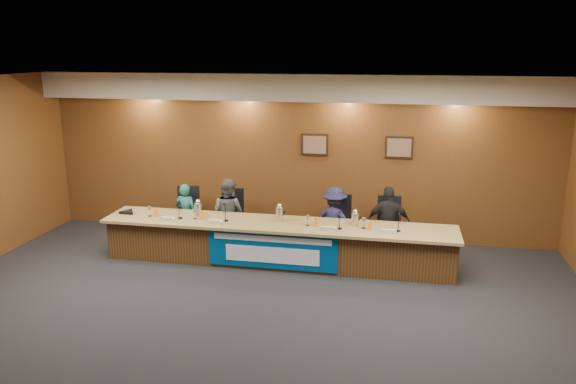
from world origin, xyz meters
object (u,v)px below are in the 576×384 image
panelist_a (186,214)px  office_chair_a (188,219)px  dais_body (277,244)px  speakerphone (128,212)px  banner (272,250)px  office_chair_b (230,221)px  carafe_left (198,210)px  panelist_c (335,221)px  carafe_mid (280,214)px  panelist_b (229,213)px  panelist_d (388,223)px  office_chair_d (388,231)px  carafe_right (355,219)px  office_chair_c (335,228)px

panelist_a → office_chair_a: bearing=-83.7°
dais_body → speakerphone: size_ratio=18.75×
banner → office_chair_b: banner is taller
dais_body → panelist_a: size_ratio=5.04×
banner → carafe_left: bearing=162.0°
dais_body → panelist_a: panelist_a is taller
panelist_c → speakerphone: 3.75m
carafe_left → speakerphone: bearing=-176.1°
carafe_left → speakerphone: size_ratio=0.75×
panelist_c → carafe_mid: 1.08m
dais_body → panelist_b: bearing=150.4°
panelist_d → speakerphone: size_ratio=4.14×
banner → panelist_d: 2.15m
carafe_left → banner: bearing=-18.0°
office_chair_a → panelist_a: bearing=-105.7°
panelist_a → office_chair_d: 3.79m
banner → carafe_right: 1.49m
office_chair_d → banner: bearing=-148.8°
panelist_a → carafe_mid: size_ratio=4.74×
carafe_mid → panelist_d: bearing=16.8°
panelist_d → carafe_right: bearing=42.1°
panelist_c → office_chair_d: bearing=-157.2°
carafe_left → carafe_right: 2.78m
panelist_c → carafe_right: 0.73m
carafe_left → carafe_mid: (1.48, -0.01, 0.01)m
panelist_a → carafe_right: 3.30m
panelist_d → banner: bearing=24.8°
panelist_a → carafe_left: bearing=135.8°
panelist_b → carafe_mid: size_ratio=5.27×
office_chair_d → panelist_c: bearing=-173.7°
panelist_b → office_chair_c: panelist_b is taller
panelist_a → speakerphone: (-0.86, -0.64, 0.18)m
banner → panelist_b: (-1.07, 1.02, 0.28)m
office_chair_a → carafe_left: (0.45, -0.65, 0.39)m
office_chair_a → office_chair_d: (3.78, 0.00, 0.00)m
office_chair_c → panelist_b: bearing=-159.5°
office_chair_d → carafe_right: (-0.55, -0.66, 0.38)m
dais_body → office_chair_a: 2.04m
panelist_b → carafe_mid: bearing=173.2°
banner → carafe_mid: (0.03, 0.46, 0.50)m
panelist_c → office_chair_d: 0.97m
speakerphone → banner: bearing=-7.9°
office_chair_d → panelist_d: bearing=-89.7°
carafe_left → carafe_right: bearing=-0.3°
dais_body → panelist_c: panelist_c is taller
office_chair_a → office_chair_d: same height
dais_body → carafe_mid: bearing=56.4°
dais_body → panelist_d: 2.00m
banner → office_chair_d: 2.19m
panelist_c → speakerphone: (-3.69, -0.64, 0.14)m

